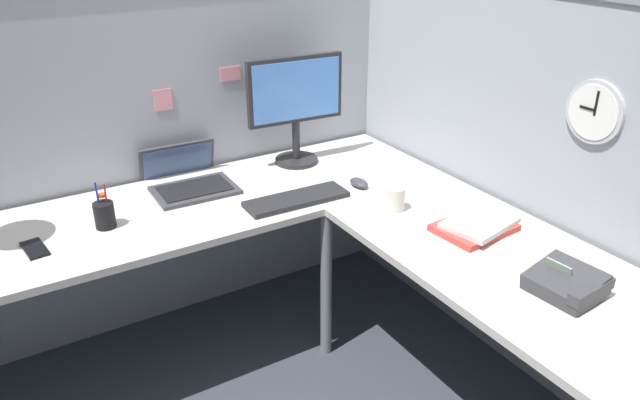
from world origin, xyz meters
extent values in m
plane|color=#383D47|center=(0.00, 0.00, 0.00)|extent=(6.80, 6.80, 0.00)
cube|color=#999EA8|center=(-0.36, 0.87, 0.78)|extent=(2.57, 0.10, 1.55)
cube|color=#999EA8|center=(0.87, -0.27, 0.78)|extent=(0.10, 2.37, 1.55)
cube|color=beige|center=(-0.38, 0.47, 0.71)|extent=(2.35, 0.66, 0.03)
cube|color=beige|center=(0.47, -0.60, 0.71)|extent=(0.66, 1.49, 0.03)
cylinder|color=slate|center=(0.16, 0.16, 0.35)|extent=(0.05, 0.05, 0.70)
cylinder|color=#232326|center=(0.29, 0.64, 0.74)|extent=(0.20, 0.20, 0.02)
cylinder|color=#232326|center=(0.29, 0.64, 0.84)|extent=(0.04, 0.04, 0.20)
cube|color=#232326|center=(0.29, 0.64, 1.08)|extent=(0.46, 0.06, 0.30)
cube|color=#4C84D8|center=(0.29, 0.62, 1.08)|extent=(0.42, 0.03, 0.26)
cube|color=#38383D|center=(-0.24, 0.57, 0.74)|extent=(0.35, 0.25, 0.02)
cube|color=black|center=(-0.24, 0.57, 0.75)|extent=(0.30, 0.19, 0.00)
cube|color=#38383D|center=(-0.24, 0.79, 0.77)|extent=(0.34, 0.08, 0.22)
cube|color=#384C72|center=(-0.24, 0.79, 0.77)|extent=(0.31, 0.06, 0.18)
cube|color=#232326|center=(0.08, 0.26, 0.74)|extent=(0.43, 0.15, 0.02)
ellipsoid|color=#38383D|center=(0.38, 0.25, 0.75)|extent=(0.06, 0.10, 0.03)
cylinder|color=black|center=(-0.64, 0.44, 0.78)|extent=(0.08, 0.08, 0.10)
cylinder|color=#1E1EB2|center=(-0.66, 0.45, 0.84)|extent=(0.01, 0.02, 0.13)
cylinder|color=#B21E1E|center=(-0.63, 0.43, 0.84)|extent=(0.01, 0.02, 0.13)
cylinder|color=#D8591E|center=(-0.64, 0.45, 0.85)|extent=(0.03, 0.03, 0.01)
cube|color=black|center=(-0.90, 0.40, 0.73)|extent=(0.08, 0.15, 0.01)
cube|color=#38383D|center=(0.46, -0.75, 0.77)|extent=(0.21, 0.22, 0.10)
cube|color=#8CA58C|center=(0.46, -0.72, 0.80)|extent=(0.02, 0.09, 0.04)
cube|color=#38383D|center=(0.47, -0.84, 0.79)|extent=(0.19, 0.06, 0.04)
cube|color=#BF3F38|center=(0.52, -0.30, 0.74)|extent=(0.30, 0.23, 0.02)
cube|color=silver|center=(0.53, -0.31, 0.76)|extent=(0.30, 0.24, 0.02)
cylinder|color=silver|center=(0.37, -0.01, 0.78)|extent=(0.08, 0.08, 0.10)
cylinder|color=#B7BABF|center=(0.82, -0.50, 1.19)|extent=(0.03, 0.22, 0.22)
cylinder|color=white|center=(0.80, -0.50, 1.19)|extent=(0.00, 0.19, 0.19)
cube|color=black|center=(0.80, -0.48, 1.20)|extent=(0.00, 0.06, 0.01)
cube|color=black|center=(0.80, -0.51, 1.23)|extent=(0.00, 0.01, 0.08)
cube|color=pink|center=(0.06, 0.82, 1.14)|extent=(0.10, 0.00, 0.06)
cube|color=pink|center=(-0.26, 0.82, 1.07)|extent=(0.08, 0.00, 0.09)
camera|label=1|loc=(-1.03, -1.74, 1.82)|focal=34.67mm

